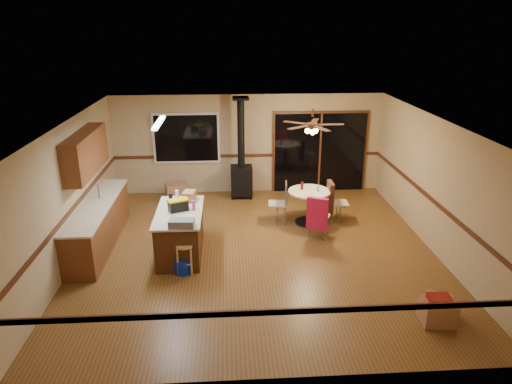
{
  "coord_description": "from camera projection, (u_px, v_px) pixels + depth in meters",
  "views": [
    {
      "loc": [
        -0.54,
        -8.13,
        4.29
      ],
      "look_at": [
        0.0,
        0.3,
        1.15
      ],
      "focal_mm": 32.0,
      "sensor_mm": 36.0,
      "label": 1
    }
  ],
  "objects": [
    {
      "name": "wall_right",
      "position": [
        436.0,
        186.0,
        8.89
      ],
      "size": [
        0.0,
        7.0,
        7.0
      ],
      "primitive_type": "plane",
      "rotation": [
        1.57,
        0.0,
        -1.57
      ],
      "color": "tan",
      "rests_on": "ground"
    },
    {
      "name": "box_corner_a",
      "position": [
        438.0,
        312.0,
        6.9
      ],
      "size": [
        0.51,
        0.44,
        0.37
      ],
      "primitive_type": "cube",
      "rotation": [
        0.0,
        0.0,
        -0.06
      ],
      "color": "#996444",
      "rests_on": "floor"
    },
    {
      "name": "window",
      "position": [
        186.0,
        138.0,
        11.74
      ],
      "size": [
        1.72,
        0.1,
        1.32
      ],
      "primitive_type": "cube",
      "color": "black",
      "rests_on": "ground"
    },
    {
      "name": "wood_stove",
      "position": [
        241.0,
        170.0,
        11.72
      ],
      "size": [
        0.55,
        0.5,
        2.52
      ],
      "color": "black",
      "rests_on": "ground"
    },
    {
      "name": "bottle_dark",
      "position": [
        171.0,
        200.0,
        8.94
      ],
      "size": [
        0.08,
        0.08,
        0.27
      ],
      "primitive_type": "cylinder",
      "rotation": [
        0.0,
        0.0,
        0.09
      ],
      "color": "black",
      "rests_on": "kitchen_island"
    },
    {
      "name": "kitchen_island",
      "position": [
        180.0,
        233.0,
        8.89
      ],
      "size": [
        0.88,
        1.68,
        0.9
      ],
      "color": "#472611",
      "rests_on": "ground"
    },
    {
      "name": "countertop",
      "position": [
        96.0,
        205.0,
        9.1
      ],
      "size": [
        0.64,
        3.04,
        0.04
      ],
      "primitive_type": "cube",
      "color": "beige",
      "rests_on": "lower_cabinets"
    },
    {
      "name": "bar_stool",
      "position": [
        185.0,
        258.0,
        8.25
      ],
      "size": [
        0.32,
        0.32,
        0.57
      ],
      "primitive_type": "cylinder",
      "rotation": [
        0.0,
        0.0,
        -0.03
      ],
      "color": "tan",
      "rests_on": "floor"
    },
    {
      "name": "box_under_window",
      "position": [
        177.0,
        192.0,
        11.71
      ],
      "size": [
        0.64,
        0.56,
        0.43
      ],
      "primitive_type": "cube",
      "rotation": [
        0.0,
        0.0,
        0.26
      ],
      "color": "#996444",
      "rests_on": "floor"
    },
    {
      "name": "box_corner_b",
      "position": [
        438.0,
        306.0,
        7.08
      ],
      "size": [
        0.5,
        0.47,
        0.32
      ],
      "primitive_type": "cube",
      "rotation": [
        0.0,
        0.0,
        -0.41
      ],
      "color": "#996444",
      "rests_on": "floor"
    },
    {
      "name": "box_small_red",
      "position": [
        440.0,
        299.0,
        6.82
      ],
      "size": [
        0.34,
        0.29,
        0.09
      ],
      "primitive_type": "cube",
      "rotation": [
        0.0,
        0.0,
        -0.06
      ],
      "color": "maroon",
      "rests_on": "box_corner_a"
    },
    {
      "name": "chair_near",
      "position": [
        318.0,
        214.0,
        9.4
      ],
      "size": [
        0.57,
        0.59,
        0.7
      ],
      "color": "#B8AC89",
      "rests_on": "ground"
    },
    {
      "name": "box_on_island",
      "position": [
        189.0,
        196.0,
        9.22
      ],
      "size": [
        0.28,
        0.34,
        0.2
      ],
      "primitive_type": "cube",
      "rotation": [
        0.0,
        0.0,
        -0.19
      ],
      "color": "#996444",
      "rests_on": "kitchen_island"
    },
    {
      "name": "glass_red",
      "position": [
        302.0,
        186.0,
        10.2
      ],
      "size": [
        0.08,
        0.08,
        0.18
      ],
      "primitive_type": "cylinder",
      "rotation": [
        0.0,
        0.0,
        -0.18
      ],
      "color": "#590C14",
      "rests_on": "dining_table"
    },
    {
      "name": "wall_front",
      "position": [
        276.0,
        291.0,
        5.41
      ],
      "size": [
        7.0,
        0.0,
        7.0
      ],
      "primitive_type": "plane",
      "rotation": [
        -1.57,
        0.0,
        0.0
      ],
      "color": "tan",
      "rests_on": "ground"
    },
    {
      "name": "dining_table",
      "position": [
        309.0,
        201.0,
        10.24
      ],
      "size": [
        0.94,
        0.94,
        0.78
      ],
      "color": "black",
      "rests_on": "ground"
    },
    {
      "name": "ceiling",
      "position": [
        257.0,
        123.0,
        8.23
      ],
      "size": [
        7.0,
        7.0,
        0.0
      ],
      "primitive_type": "plane",
      "rotation": [
        3.14,
        0.0,
        0.0
      ],
      "color": "silver",
      "rests_on": "ground"
    },
    {
      "name": "toolbox_black",
      "position": [
        178.0,
        206.0,
        8.74
      ],
      "size": [
        0.41,
        0.32,
        0.2
      ],
      "primitive_type": "cube",
      "rotation": [
        0.0,
        0.0,
        0.41
      ],
      "color": "black",
      "rests_on": "kitchen_island"
    },
    {
      "name": "toolbox_yellow_lid",
      "position": [
        178.0,
        200.0,
        8.7
      ],
      "size": [
        0.44,
        0.34,
        0.03
      ],
      "primitive_type": "cube",
      "rotation": [
        0.0,
        0.0,
        0.41
      ],
      "color": "gold",
      "rests_on": "toolbox_black"
    },
    {
      "name": "bottle_pink",
      "position": [
        194.0,
        205.0,
        8.76
      ],
      "size": [
        0.07,
        0.07,
        0.2
      ],
      "primitive_type": "cylinder",
      "rotation": [
        0.0,
        0.0,
        0.11
      ],
      "color": "#D84C8C",
      "rests_on": "kitchen_island"
    },
    {
      "name": "ceiling_fan",
      "position": [
        312.0,
        127.0,
        9.65
      ],
      "size": [
        0.24,
        0.24,
        0.55
      ],
      "color": "brown",
      "rests_on": "ceiling"
    },
    {
      "name": "bottle_white",
      "position": [
        177.0,
        195.0,
        9.29
      ],
      "size": [
        0.07,
        0.07,
        0.2
      ],
      "primitive_type": "cylinder",
      "rotation": [
        0.0,
        0.0,
        0.05
      ],
      "color": "white",
      "rests_on": "kitchen_island"
    },
    {
      "name": "fluorescent_strip",
      "position": [
        159.0,
        123.0,
        8.42
      ],
      "size": [
        0.1,
        1.2,
        0.04
      ],
      "primitive_type": "cube",
      "color": "white",
      "rests_on": "ceiling"
    },
    {
      "name": "chair_rail",
      "position": [
        257.0,
        205.0,
        8.79
      ],
      "size": [
        7.0,
        7.0,
        0.08
      ],
      "primitive_type": null,
      "color": "#4B2412",
      "rests_on": "ground"
    },
    {
      "name": "floor",
      "position": [
        257.0,
        251.0,
        9.13
      ],
      "size": [
        7.0,
        7.0,
        0.0
      ],
      "primitive_type": "plane",
      "color": "brown",
      "rests_on": "ground"
    },
    {
      "name": "upper_cabinets",
      "position": [
        86.0,
        153.0,
        8.93
      ],
      "size": [
        0.35,
        2.0,
        0.8
      ],
      "primitive_type": "cube",
      "color": "brown",
      "rests_on": "ground"
    },
    {
      "name": "lower_cabinets",
      "position": [
        98.0,
        225.0,
        9.26
      ],
      "size": [
        0.6,
        3.0,
        0.86
      ],
      "primitive_type": "cube",
      "color": "brown",
      "rests_on": "ground"
    },
    {
      "name": "chair_right",
      "position": [
        331.0,
        197.0,
        10.3
      ],
      "size": [
        0.48,
        0.44,
        0.7
      ],
      "color": "#B8AC89",
      "rests_on": "ground"
    },
    {
      "name": "chair_left",
      "position": [
        282.0,
        198.0,
        10.26
      ],
      "size": [
        0.44,
        0.44,
        0.51
      ],
      "color": "#B8AC89",
      "rests_on": "ground"
    },
    {
      "name": "wall_back",
      "position": [
        248.0,
        144.0,
        11.96
      ],
      "size": [
        7.0,
        0.0,
        7.0
      ],
      "primitive_type": "plane",
      "rotation": [
        1.57,
        0.0,
        0.0
      ],
      "color": "tan",
      "rests_on": "ground"
    },
    {
      "name": "wall_left",
      "position": [
        69.0,
        194.0,
        8.47
      ],
      "size": [
        0.0,
        7.0,
        7.0
      ],
      "primitive_type": "plane",
      "rotation": [
        1.57,
        0.0,
        1.57
      ],
      "color": "tan",
      "rests_on": "ground"
    },
    {
      "name": "blue_bucket",
      "position": [
        183.0,
        266.0,
        8.31
      ],
      "size": [
        0.42,
        0.42,
        0.27
      ],
      "primitive_type": "cylinder",
      "rotation": [
        0.0,
        0.0,
        -0.35
      ],
      "color": "#0C27B2",
      "rests_on": "floor"
    },
    {
      "name": "toolbox_grey",
      "position": [
        182.0,
        223.0,
        8.05
      ],
      "size": [
        0.46,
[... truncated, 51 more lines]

